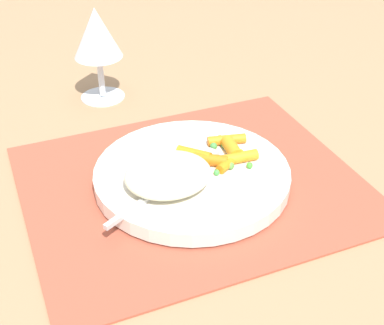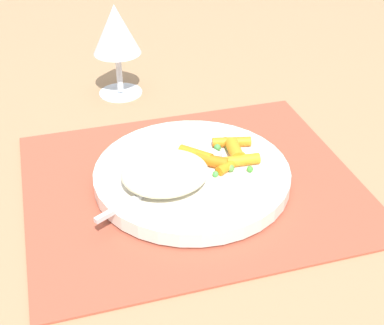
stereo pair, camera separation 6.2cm
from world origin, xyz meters
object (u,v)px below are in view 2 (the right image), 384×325
Objects in this scene: plate at (192,175)px; carrot_portion at (223,155)px; rice_mound at (165,173)px; wine_glass at (116,33)px; fork at (175,177)px.

carrot_portion reaches higher than plate.
wine_glass is (-0.00, 0.30, 0.06)m from rice_mound.
plate is 1.65× the size of wine_glass.
rice_mound is 0.31m from wine_glass.
rice_mound is (-0.04, -0.02, 0.03)m from plate.
rice_mound reaches higher than plate.
carrot_portion is 0.29m from wine_glass.
wine_glass is at bearing 98.42° from plate.
wine_glass is at bearing 93.04° from fork.
fork is (-0.03, -0.01, 0.01)m from plate.
rice_mound is 0.09m from carrot_portion.
plate is 0.05m from carrot_portion.
fork is at bearing 25.91° from rice_mound.
wine_glass is (-0.09, 0.27, 0.07)m from carrot_portion.
wine_glass reaches higher than plate.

